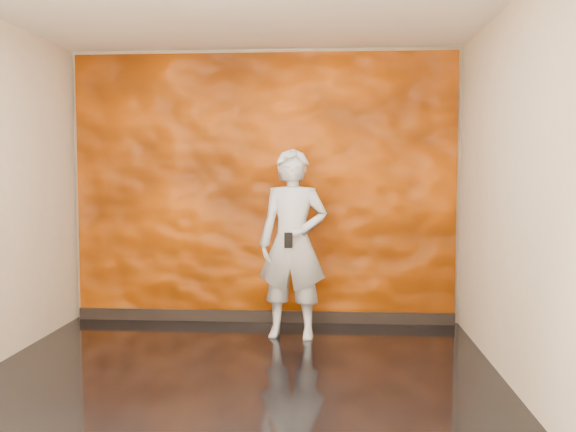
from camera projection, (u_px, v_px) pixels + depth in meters
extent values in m
cube|color=black|center=(236.00, 383.00, 4.73)|extent=(4.00, 4.00, 0.01)
cube|color=#BAAC91|center=(264.00, 187.00, 6.62)|extent=(4.00, 0.02, 2.80)
cube|color=#BAAC91|center=(161.00, 211.00, 2.64)|extent=(4.00, 0.02, 2.80)
cube|color=#BAAC91|center=(517.00, 194.00, 4.49)|extent=(0.02, 4.00, 2.80)
cube|color=#D24F00|center=(264.00, 189.00, 6.58)|extent=(3.90, 0.06, 2.75)
cube|color=black|center=(264.00, 316.00, 6.64)|extent=(3.90, 0.04, 0.12)
imported|color=#9DA2AE|center=(293.00, 244.00, 5.99)|extent=(0.69, 0.50, 1.77)
cube|color=black|center=(288.00, 240.00, 5.74)|extent=(0.08, 0.03, 0.14)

